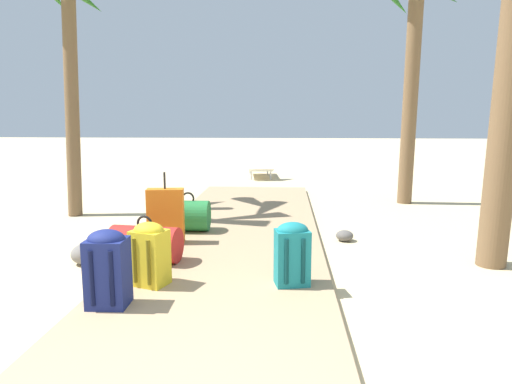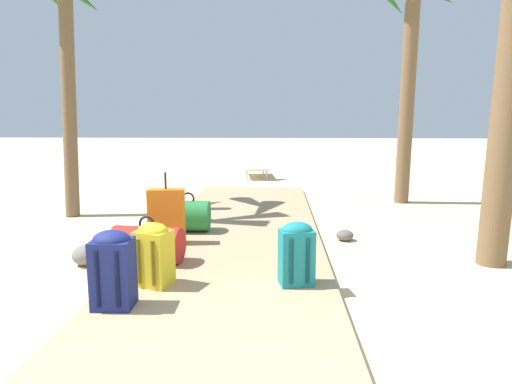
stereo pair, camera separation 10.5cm
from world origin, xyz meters
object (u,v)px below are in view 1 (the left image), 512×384
object	(u,v)px
duffel_bag_green	(188,216)
backpack_yellow	(149,252)
backpack_teal	(292,252)
backpack_navy	(107,266)
lounge_chair	(260,165)
suitcase_orange	(166,216)
duffel_bag_red	(145,244)

from	to	relation	value
duffel_bag_green	backpack_yellow	xyz separation A→B (m)	(0.07, -1.88, 0.09)
backpack_teal	backpack_navy	distance (m)	1.49
backpack_teal	lounge_chair	bearing A→B (deg)	95.21
suitcase_orange	duffel_bag_red	bearing A→B (deg)	-92.59
duffel_bag_red	backpack_navy	bearing A→B (deg)	-87.18
lounge_chair	duffel_bag_red	bearing A→B (deg)	-96.04
duffel_bag_green	duffel_bag_red	distance (m)	1.26
suitcase_orange	lounge_chair	size ratio (longest dim) A/B	0.52
backpack_teal	duffel_bag_red	bearing A→B (deg)	159.08
backpack_navy	lounge_chair	distance (m)	8.22
duffel_bag_green	backpack_navy	xyz separation A→B (m)	(-0.11, -2.33, 0.12)
backpack_teal	duffel_bag_green	bearing A→B (deg)	125.46
duffel_bag_green	suitcase_orange	distance (m)	0.60
lounge_chair	backpack_navy	bearing A→B (deg)	-94.87
duffel_bag_red	lounge_chair	distance (m)	7.15
duffel_bag_green	backpack_navy	size ratio (longest dim) A/B	0.89
duffel_bag_green	suitcase_orange	world-z (taller)	suitcase_orange
backpack_navy	duffel_bag_red	bearing A→B (deg)	92.82
backpack_yellow	lounge_chair	xyz separation A→B (m)	(0.51, 7.73, -0.04)
backpack_yellow	backpack_navy	bearing A→B (deg)	-112.00
duffel_bag_green	duffel_bag_red	bearing A→B (deg)	-97.63
backpack_yellow	lounge_chair	bearing A→B (deg)	86.19
backpack_yellow	backpack_navy	xyz separation A→B (m)	(-0.18, -0.45, 0.02)
duffel_bag_red	duffel_bag_green	bearing A→B (deg)	82.37
duffel_bag_green	lounge_chair	bearing A→B (deg)	84.30
suitcase_orange	backpack_yellow	bearing A→B (deg)	-81.03
duffel_bag_red	backpack_teal	distance (m)	1.56
duffel_bag_green	backpack_navy	world-z (taller)	backpack_navy
duffel_bag_green	duffel_bag_red	size ratio (longest dim) A/B	0.73
backpack_yellow	duffel_bag_red	world-z (taller)	backpack_yellow
duffel_bag_red	backpack_teal	size ratio (longest dim) A/B	1.32
backpack_teal	backpack_navy	bearing A→B (deg)	-159.26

